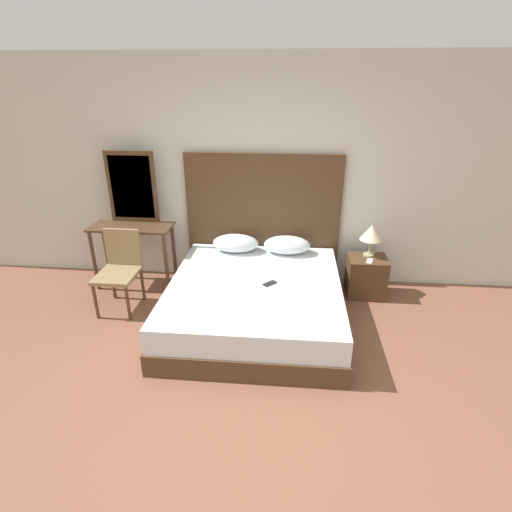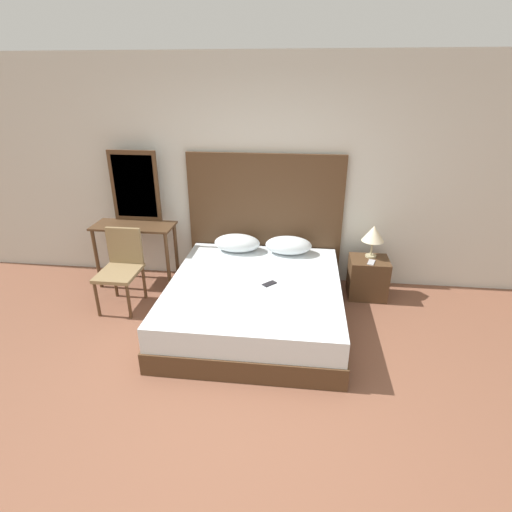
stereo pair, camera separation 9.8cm
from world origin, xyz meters
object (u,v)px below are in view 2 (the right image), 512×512
(table_lamp, at_px, (373,234))
(phone_on_nightstand, at_px, (371,262))
(bed, at_px, (255,302))
(vanity_desk, at_px, (135,237))
(phone_on_bed, at_px, (269,284))
(nightstand, at_px, (368,278))
(chair, at_px, (122,264))

(table_lamp, relative_size, phone_on_nightstand, 2.35)
(bed, height_order, phone_on_nightstand, phone_on_nightstand)
(bed, bearing_deg, phone_on_nightstand, 25.66)
(bed, height_order, vanity_desk, vanity_desk)
(phone_on_bed, height_order, nightstand, phone_on_bed)
(table_lamp, xyz_separation_m, phone_on_nightstand, (-0.02, -0.17, -0.28))
(vanity_desk, xyz_separation_m, chair, (0.03, -0.50, -0.14))
(bed, distance_m, vanity_desk, 1.77)
(bed, xyz_separation_m, phone_on_bed, (0.15, -0.03, 0.24))
(table_lamp, height_order, vanity_desk, table_lamp)
(phone_on_bed, distance_m, vanity_desk, 1.88)
(bed, relative_size, phone_on_nightstand, 12.15)
(phone_on_bed, xyz_separation_m, nightstand, (1.11, 0.74, -0.24))
(phone_on_nightstand, bearing_deg, bed, -154.34)
(bed, relative_size, table_lamp, 5.16)
(chair, bearing_deg, phone_on_nightstand, 8.24)
(nightstand, xyz_separation_m, phone_on_nightstand, (0.00, -0.10, 0.25))
(phone_on_bed, height_order, chair, chair)
(table_lamp, relative_size, vanity_desk, 0.39)
(table_lamp, height_order, chair, chair)
(phone_on_nightstand, bearing_deg, chair, -171.76)
(phone_on_bed, relative_size, chair, 0.18)
(table_lamp, relative_size, chair, 0.44)
(bed, distance_m, nightstand, 1.45)
(nightstand, height_order, table_lamp, table_lamp)
(vanity_desk, bearing_deg, nightstand, 0.04)
(phone_on_nightstand, bearing_deg, vanity_desk, 178.10)
(chair, bearing_deg, vanity_desk, 93.40)
(nightstand, distance_m, chair, 2.87)
(phone_on_nightstand, xyz_separation_m, chair, (-2.81, -0.41, 0.01))
(table_lamp, xyz_separation_m, vanity_desk, (-2.86, -0.08, -0.13))
(phone_on_bed, relative_size, nightstand, 0.33)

